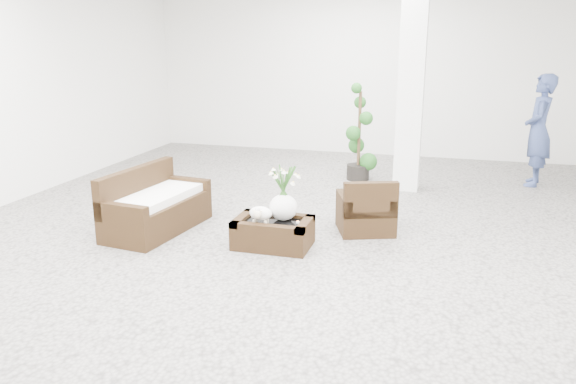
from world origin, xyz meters
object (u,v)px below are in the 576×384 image
(armchair, at_px, (366,204))
(coffee_table, at_px, (273,234))
(loveseat, at_px, (157,200))
(topiary, at_px, (359,133))

(armchair, bearing_deg, coffee_table, 20.99)
(coffee_table, xyz_separation_m, armchair, (0.98, 0.86, 0.21))
(loveseat, relative_size, topiary, 0.92)
(topiary, bearing_deg, coffee_table, -97.27)
(coffee_table, relative_size, topiary, 0.54)
(coffee_table, bearing_deg, loveseat, 174.79)
(loveseat, bearing_deg, armchair, -67.61)
(coffee_table, height_order, armchair, armchair)
(coffee_table, xyz_separation_m, topiary, (0.45, 3.54, 0.67))
(armchair, relative_size, topiary, 0.44)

